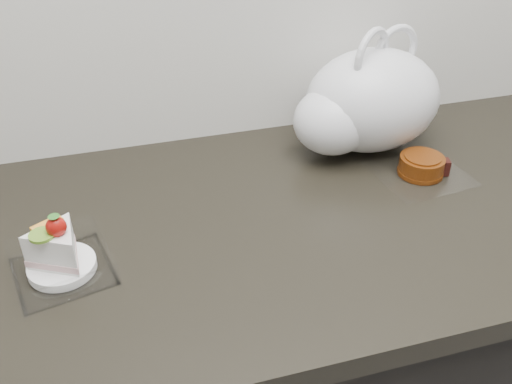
% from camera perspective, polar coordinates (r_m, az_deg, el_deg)
% --- Properties ---
extents(counter, '(2.04, 0.64, 0.90)m').
position_cam_1_polar(counter, '(1.30, 3.49, -18.07)').
color(counter, black).
rests_on(counter, ground).
extents(cake_tray, '(0.16, 0.16, 0.11)m').
position_cam_1_polar(cake_tray, '(0.89, -19.03, -6.17)').
color(cake_tray, white).
rests_on(cake_tray, counter).
extents(mooncake_wrap, '(0.18, 0.17, 0.04)m').
position_cam_1_polar(mooncake_wrap, '(1.12, 16.25, 2.42)').
color(mooncake_wrap, white).
rests_on(mooncake_wrap, counter).
extents(plastic_bag, '(0.36, 0.30, 0.25)m').
position_cam_1_polar(plastic_bag, '(1.15, 10.85, 8.71)').
color(plastic_bag, white).
rests_on(plastic_bag, counter).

